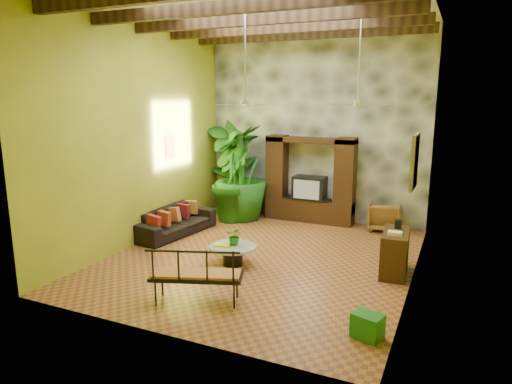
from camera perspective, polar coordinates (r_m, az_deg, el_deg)
The scene contains 23 objects.
ground at distance 9.75m, azimuth 0.86°, elevation -8.14°, with size 7.00×7.00×0.00m, color brown.
ceiling at distance 9.29m, azimuth 0.97°, elevation 22.18°, with size 6.00×7.00×0.02m, color silver.
back_wall at distance 12.47m, azimuth 7.42°, elevation 7.98°, with size 6.00×0.02×5.00m, color olive.
left_wall at distance 10.74m, azimuth -14.03°, elevation 7.07°, with size 0.02×7.00×5.00m, color olive.
right_wall at distance 8.46m, azimuth 19.97°, elevation 5.45°, with size 0.02×7.00×5.00m, color olive.
stone_accent_wall at distance 12.41m, azimuth 7.34°, elevation 7.96°, with size 5.98×0.10×4.98m, color #3E4246.
ceiling_beams at distance 9.26m, azimuth 0.96°, elevation 20.84°, with size 5.95×5.36×0.22m.
entertainment_center at distance 12.33m, azimuth 6.73°, elevation 0.74°, with size 2.40×0.55×2.30m.
ceiling_fan_front at distance 8.87m, azimuth -1.34°, elevation 12.28°, with size 1.28×1.28×1.86m.
ceiling_fan_back at distance 9.81m, azimuth 12.64°, elevation 11.98°, with size 1.28×1.28×1.86m.
wall_art_mask at distance 11.55m, azimuth -10.70°, elevation 5.56°, with size 0.06×0.32×0.55m, color #F4A51C.
wall_art_painting at distance 7.89m, azimuth 19.21°, elevation 3.61°, with size 0.06×0.70×0.90m, color #244F85.
sofa at distance 11.39m, azimuth -10.22°, elevation -3.58°, with size 2.28×0.89×0.66m, color black.
wicker_armchair at distance 12.01m, azimuth 15.64°, elevation -2.94°, with size 0.75×0.77×0.71m, color olive.
tall_plant_a at distance 13.15m, azimuth -2.93°, elevation 3.38°, with size 1.46×0.99×2.77m, color #1C5516.
tall_plant_b at distance 12.34m, azimuth -3.32°, elevation 1.63°, with size 1.25×1.01×2.27m, color #185817.
tall_plant_c at distance 12.43m, azimuth -1.83°, elevation 2.50°, with size 1.46×1.46×2.61m, color #1D6019.
coffee_table at distance 9.26m, azimuth -2.94°, elevation -7.59°, with size 0.96×0.96×0.40m.
centerpiece_plant at distance 9.23m, azimuth -2.65°, elevation -5.50°, with size 0.33×0.29×0.37m, color #1E6219.
yellow_tray at distance 9.24m, azimuth -4.25°, elevation -6.61°, with size 0.31×0.22×0.03m, color gold.
iron_bench at distance 7.58m, azimuth -7.75°, elevation -9.97°, with size 1.59×1.05×0.57m.
side_console at distance 9.16m, azimuth 16.96°, elevation -7.28°, with size 0.47×1.04×0.83m, color #3C1913.
green_bin at distance 6.88m, azimuth 13.76°, elevation -15.93°, with size 0.41×0.31×0.36m, color #1B662F.
Camera 1 is at (3.66, -8.39, 3.37)m, focal length 32.00 mm.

